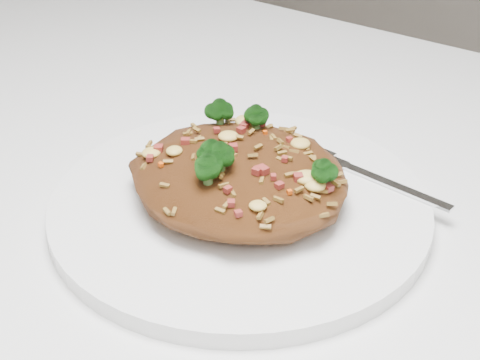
# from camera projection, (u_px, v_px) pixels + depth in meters

# --- Properties ---
(dining_table) EXTENTS (1.20, 0.80, 0.75)m
(dining_table) POSITION_uv_depth(u_px,v_px,m) (198.00, 239.00, 0.65)
(dining_table) COLOR white
(dining_table) RESTS_ON ground
(plate) EXTENTS (0.29, 0.29, 0.01)m
(plate) POSITION_uv_depth(u_px,v_px,m) (240.00, 204.00, 0.52)
(plate) COLOR white
(plate) RESTS_ON dining_table
(fried_rice) EXTENTS (0.17, 0.16, 0.06)m
(fried_rice) POSITION_uv_depth(u_px,v_px,m) (240.00, 167.00, 0.51)
(fried_rice) COLOR brown
(fried_rice) RESTS_ON plate
(fork) EXTENTS (0.16, 0.03, 0.00)m
(fork) POSITION_uv_depth(u_px,v_px,m) (369.00, 175.00, 0.54)
(fork) COLOR silver
(fork) RESTS_ON plate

